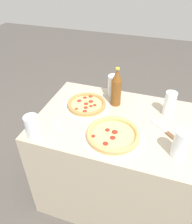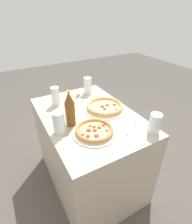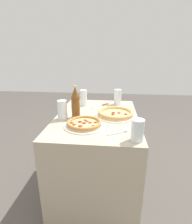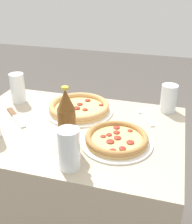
{
  "view_description": "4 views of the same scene",
  "coord_description": "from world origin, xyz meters",
  "px_view_note": "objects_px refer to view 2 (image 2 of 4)",
  "views": [
    {
      "loc": [
        0.2,
        -1.02,
        1.57
      ],
      "look_at": [
        -0.12,
        -0.07,
        0.82
      ],
      "focal_mm": 35.0,
      "sensor_mm": 36.0,
      "label": 1
    },
    {
      "loc": [
        -1.03,
        0.51,
        1.46
      ],
      "look_at": [
        -0.1,
        -0.01,
        0.81
      ],
      "focal_mm": 28.0,
      "sensor_mm": 36.0,
      "label": 2
    },
    {
      "loc": [
        -1.37,
        -0.13,
        1.25
      ],
      "look_at": [
        -0.13,
        -0.01,
        0.82
      ],
      "focal_mm": 28.0,
      "sensor_mm": 36.0,
      "label": 3
    },
    {
      "loc": [
        -0.41,
        1.0,
        1.36
      ],
      "look_at": [
        -0.12,
        -0.01,
        0.82
      ],
      "focal_mm": 45.0,
      "sensor_mm": 36.0,
      "label": 4
    }
  ],
  "objects_px": {
    "glass_red_wine": "(56,96)",
    "pizza_margherita": "(105,107)",
    "pizza_veggie": "(95,131)",
    "glass_mango_juice": "(155,124)",
    "spoon": "(133,128)",
    "glass_water": "(88,86)",
    "beer_bottle": "(70,109)",
    "knife": "(76,99)",
    "glass_cola": "(59,123)"
  },
  "relations": [
    {
      "from": "pizza_margherita",
      "to": "beer_bottle",
      "type": "xyz_separation_m",
      "value": [
        -0.07,
        0.32,
        0.1
      ]
    },
    {
      "from": "glass_red_wine",
      "to": "glass_mango_juice",
      "type": "xyz_separation_m",
      "value": [
        -0.69,
        -0.44,
        -0.01
      ]
    },
    {
      "from": "glass_cola",
      "to": "spoon",
      "type": "height_order",
      "value": "glass_cola"
    },
    {
      "from": "pizza_veggie",
      "to": "pizza_margherita",
      "type": "bearing_deg",
      "value": -43.64
    },
    {
      "from": "glass_cola",
      "to": "glass_red_wine",
      "type": "bearing_deg",
      "value": -15.22
    },
    {
      "from": "glass_mango_juice",
      "to": "spoon",
      "type": "distance_m",
      "value": 0.15
    },
    {
      "from": "pizza_margherita",
      "to": "glass_water",
      "type": "height_order",
      "value": "glass_water"
    },
    {
      "from": "pizza_veggie",
      "to": "knife",
      "type": "relative_size",
      "value": 1.64
    },
    {
      "from": "glass_cola",
      "to": "glass_mango_juice",
      "type": "distance_m",
      "value": 0.63
    },
    {
      "from": "pizza_veggie",
      "to": "glass_mango_juice",
      "type": "xyz_separation_m",
      "value": [
        -0.18,
        -0.35,
        0.04
      ]
    },
    {
      "from": "pizza_margherita",
      "to": "knife",
      "type": "height_order",
      "value": "pizza_margherita"
    },
    {
      "from": "glass_water",
      "to": "knife",
      "type": "relative_size",
      "value": 0.86
    },
    {
      "from": "glass_water",
      "to": "pizza_margherita",
      "type": "bearing_deg",
      "value": 176.45
    },
    {
      "from": "glass_mango_juice",
      "to": "beer_bottle",
      "type": "distance_m",
      "value": 0.57
    },
    {
      "from": "glass_red_wine",
      "to": "glass_water",
      "type": "xyz_separation_m",
      "value": [
        0.07,
        -0.34,
        -0.0
      ]
    },
    {
      "from": "pizza_margherita",
      "to": "beer_bottle",
      "type": "height_order",
      "value": "beer_bottle"
    },
    {
      "from": "glass_water",
      "to": "spoon",
      "type": "bearing_deg",
      "value": -179.32
    },
    {
      "from": "knife",
      "to": "beer_bottle",
      "type": "bearing_deg",
      "value": 151.82
    },
    {
      "from": "pizza_margherita",
      "to": "knife",
      "type": "relative_size",
      "value": 1.87
    },
    {
      "from": "glass_red_wine",
      "to": "knife",
      "type": "distance_m",
      "value": 0.19
    },
    {
      "from": "pizza_veggie",
      "to": "glass_water",
      "type": "relative_size",
      "value": 1.9
    },
    {
      "from": "pizza_veggie",
      "to": "glass_cola",
      "type": "distance_m",
      "value": 0.24
    },
    {
      "from": "pizza_margherita",
      "to": "spoon",
      "type": "bearing_deg",
      "value": -174.8
    },
    {
      "from": "pizza_veggie",
      "to": "beer_bottle",
      "type": "bearing_deg",
      "value": 29.31
    },
    {
      "from": "glass_cola",
      "to": "glass_water",
      "type": "distance_m",
      "value": 0.63
    },
    {
      "from": "pizza_veggie",
      "to": "glass_water",
      "type": "distance_m",
      "value": 0.63
    },
    {
      "from": "pizza_margherita",
      "to": "glass_red_wine",
      "type": "relative_size",
      "value": 2.13
    },
    {
      "from": "pizza_margherita",
      "to": "beer_bottle",
      "type": "distance_m",
      "value": 0.35
    },
    {
      "from": "beer_bottle",
      "to": "spoon",
      "type": "relative_size",
      "value": 1.79
    },
    {
      "from": "glass_water",
      "to": "beer_bottle",
      "type": "height_order",
      "value": "beer_bottle"
    },
    {
      "from": "spoon",
      "to": "glass_mango_juice",
      "type": "bearing_deg",
      "value": -134.91
    },
    {
      "from": "pizza_margherita",
      "to": "knife",
      "type": "bearing_deg",
      "value": 27.49
    },
    {
      "from": "beer_bottle",
      "to": "spoon",
      "type": "distance_m",
      "value": 0.45
    },
    {
      "from": "pizza_margherita",
      "to": "glass_mango_juice",
      "type": "bearing_deg",
      "value": -163.08
    },
    {
      "from": "glass_cola",
      "to": "glass_red_wine",
      "type": "distance_m",
      "value": 0.4
    },
    {
      "from": "glass_cola",
      "to": "beer_bottle",
      "type": "bearing_deg",
      "value": -65.64
    },
    {
      "from": "glass_red_wine",
      "to": "beer_bottle",
      "type": "relative_size",
      "value": 0.6
    },
    {
      "from": "glass_mango_juice",
      "to": "spoon",
      "type": "height_order",
      "value": "glass_mango_juice"
    },
    {
      "from": "glass_red_wine",
      "to": "beer_bottle",
      "type": "xyz_separation_m",
      "value": [
        -0.34,
        0.01,
        0.05
      ]
    },
    {
      "from": "pizza_margherita",
      "to": "beer_bottle",
      "type": "bearing_deg",
      "value": 101.78
    },
    {
      "from": "beer_bottle",
      "to": "knife",
      "type": "relative_size",
      "value": 1.47
    },
    {
      "from": "pizza_margherita",
      "to": "glass_water",
      "type": "xyz_separation_m",
      "value": [
        0.34,
        -0.02,
        0.05
      ]
    },
    {
      "from": "glass_cola",
      "to": "knife",
      "type": "xyz_separation_m",
      "value": [
        0.38,
        -0.28,
        -0.07
      ]
    },
    {
      "from": "spoon",
      "to": "knife",
      "type": "bearing_deg",
      "value": 16.08
    },
    {
      "from": "glass_mango_juice",
      "to": "spoon",
      "type": "xyz_separation_m",
      "value": [
        0.1,
        0.1,
        -0.06
      ]
    },
    {
      "from": "glass_red_wine",
      "to": "glass_water",
      "type": "height_order",
      "value": "glass_red_wine"
    },
    {
      "from": "pizza_margherita",
      "to": "glass_mango_juice",
      "type": "height_order",
      "value": "glass_mango_juice"
    },
    {
      "from": "glass_red_wine",
      "to": "pizza_margherita",
      "type": "bearing_deg",
      "value": -130.48
    },
    {
      "from": "pizza_veggie",
      "to": "glass_cola",
      "type": "relative_size",
      "value": 1.92
    },
    {
      "from": "glass_water",
      "to": "beer_bottle",
      "type": "distance_m",
      "value": 0.54
    }
  ]
}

